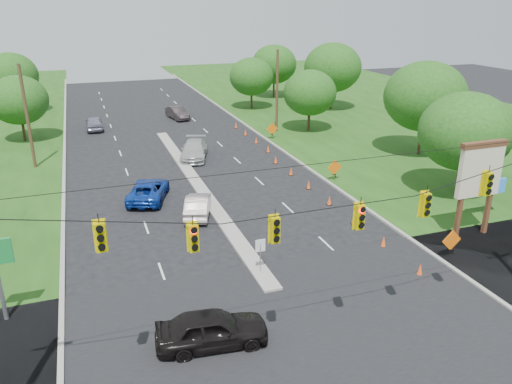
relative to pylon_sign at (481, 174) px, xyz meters
name	(u,v)px	position (x,y,z in m)	size (l,w,h in m)	color
ground	(307,340)	(-14.31, -6.20, -4.00)	(160.00, 160.00, 0.00)	black
grass_right	(500,152)	(15.69, 13.80, -4.00)	(40.00, 160.00, 0.06)	#1E4714
cross_street	(307,340)	(-14.31, -6.20, -4.00)	(160.00, 14.00, 0.02)	black
curb_left	(64,165)	(-24.41, 23.80, -4.00)	(0.25, 110.00, 0.16)	gray
curb_right	(273,145)	(-4.21, 23.80, -4.00)	(0.25, 110.00, 0.16)	gray
median	(197,184)	(-14.31, 14.80, -4.00)	(1.00, 34.00, 0.18)	gray
median_sign	(260,250)	(-14.31, -0.20, -2.54)	(0.55, 0.06, 2.05)	gray
signal_span	(322,248)	(-14.37, -7.20, 0.97)	(25.60, 0.32, 9.00)	#422D1C
utility_pole_far_left	(27,117)	(-26.81, 23.80, 0.50)	(0.28, 0.28, 9.00)	#422D1C
utility_pole_far_right	(277,92)	(-1.81, 28.80, 0.50)	(0.28, 0.28, 9.00)	#422D1C
pylon_sign	(481,174)	(0.00, 0.00, 0.00)	(5.90, 2.30, 6.12)	#59331E
cone_0	(420,269)	(-6.28, -3.20, -3.65)	(0.32, 0.32, 0.70)	#FF571C
cone_1	(384,242)	(-6.28, 0.30, -3.65)	(0.32, 0.32, 0.70)	#FF571C
cone_2	(354,219)	(-6.28, 3.80, -3.65)	(0.32, 0.32, 0.70)	#FF571C
cone_3	(329,200)	(-6.28, 7.30, -3.65)	(0.32, 0.32, 0.70)	#FF571C
cone_4	(309,185)	(-6.28, 10.80, -3.65)	(0.32, 0.32, 0.70)	#FF571C
cone_5	(291,171)	(-6.28, 14.30, -3.65)	(0.32, 0.32, 0.70)	#FF571C
cone_6	(276,160)	(-6.28, 17.80, -3.65)	(0.32, 0.32, 0.70)	#FF571C
cone_7	(268,149)	(-5.68, 21.30, -3.65)	(0.32, 0.32, 0.70)	#FF571C
cone_8	(256,140)	(-5.68, 24.80, -3.65)	(0.32, 0.32, 0.70)	#FF571C
cone_9	(245,132)	(-5.68, 28.30, -3.65)	(0.32, 0.32, 0.70)	#FF571C
cone_10	(236,125)	(-5.68, 31.80, -3.65)	(0.32, 0.32, 0.70)	#FF571C
work_sign_0	(451,241)	(-3.51, -2.20, -2.91)	(1.27, 0.58, 1.37)	black
work_sign_1	(335,168)	(-3.51, 11.80, -2.91)	(1.27, 0.58, 1.37)	black
work_sign_2	(272,129)	(-3.51, 25.80, -2.91)	(1.27, 0.58, 1.37)	black
tree_5	(18,100)	(-28.31, 33.80, 0.34)	(5.88, 5.88, 6.86)	black
tree_6	(11,75)	(-30.31, 48.80, 0.96)	(6.72, 6.72, 7.84)	black
tree_7	(465,132)	(3.69, 5.80, 0.96)	(6.72, 6.72, 7.84)	black
tree_8	(425,96)	(7.69, 15.80, 1.58)	(7.56, 7.56, 8.82)	black
tree_9	(310,93)	(1.69, 27.80, 0.34)	(5.88, 5.88, 6.86)	black
tree_10	(333,68)	(9.69, 37.80, 1.58)	(7.56, 7.56, 8.82)	black
tree_11	(274,64)	(5.69, 48.80, 0.96)	(6.72, 6.72, 7.84)	black
tree_12	(251,77)	(-0.31, 41.80, 0.34)	(5.88, 5.88, 6.86)	black
black_sedan	(212,329)	(-18.29, -5.13, -3.18)	(1.93, 4.79, 1.63)	black
white_sedan	(198,205)	(-15.65, 8.67, -3.27)	(1.55, 4.44, 1.46)	#C5ABAA
blue_pickup	(148,190)	(-18.42, 12.75, -3.26)	(2.46, 5.33, 1.48)	#0F339A
silver_car_far	(194,150)	(-12.89, 21.86, -3.19)	(2.26, 5.57, 1.62)	#B1B1B1
silver_car_oncoming	(94,123)	(-21.17, 36.49, -3.22)	(1.83, 4.55, 1.55)	gray
dark_car_receding	(177,113)	(-11.08, 38.97, -3.25)	(1.59, 4.56, 1.50)	#2D2628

